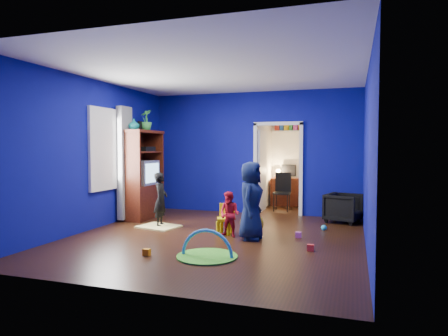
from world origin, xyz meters
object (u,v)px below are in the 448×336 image
(kid_chair, at_px, (225,220))
(crt_tv, at_px, (143,173))
(child_navy, at_px, (251,201))
(play_mat, at_px, (207,256))
(folding_chair, at_px, (282,192))
(hopper_ball, at_px, (252,224))
(study_desk, at_px, (288,192))
(child_black, at_px, (161,200))
(vase, at_px, (134,124))
(tv_armoire, at_px, (142,174))
(toddler_red, at_px, (229,214))
(armchair, at_px, (343,208))

(kid_chair, bearing_deg, crt_tv, 137.55)
(child_navy, height_order, play_mat, child_navy)
(play_mat, xyz_separation_m, folding_chair, (0.30, 4.52, 0.45))
(hopper_ball, xyz_separation_m, study_desk, (0.02, 3.94, 0.16))
(child_black, relative_size, play_mat, 1.23)
(child_black, distance_m, vase, 1.81)
(vase, height_order, tv_armoire, vase)
(toddler_red, height_order, crt_tv, crt_tv)
(armchair, distance_m, folding_chair, 1.88)
(folding_chair, bearing_deg, play_mat, -93.77)
(toddler_red, xyz_separation_m, study_desk, (0.38, 4.12, -0.03))
(tv_armoire, height_order, kid_chair, tv_armoire)
(study_desk, bearing_deg, vase, -131.00)
(vase, xyz_separation_m, kid_chair, (2.28, -0.68, -1.83))
(hopper_ball, xyz_separation_m, kid_chair, (-0.51, 0.02, 0.04))
(tv_armoire, bearing_deg, vase, -90.00)
(toddler_red, bearing_deg, crt_tv, 168.33)
(child_navy, xyz_separation_m, play_mat, (-0.32, -1.28, -0.66))
(play_mat, bearing_deg, folding_chair, 86.23)
(toddler_red, relative_size, folding_chair, 0.87)
(armchair, distance_m, tv_armoire, 4.44)
(child_black, height_order, toddler_red, child_black)
(armchair, relative_size, folding_chair, 0.74)
(kid_chair, xyz_separation_m, study_desk, (0.53, 3.92, 0.12))
(child_black, height_order, hopper_ball, child_black)
(crt_tv, distance_m, kid_chair, 2.56)
(kid_chair, relative_size, study_desk, 0.57)
(armchair, relative_size, toddler_red, 0.85)
(vase, xyz_separation_m, play_mat, (2.51, -2.24, -2.07))
(toddler_red, bearing_deg, child_navy, 4.61)
(play_mat, xyz_separation_m, study_desk, (0.30, 5.48, 0.36))
(crt_tv, relative_size, folding_chair, 0.76)
(armchair, bearing_deg, hopper_ball, 157.43)
(hopper_ball, bearing_deg, child_navy, -78.69)
(vase, xyz_separation_m, folding_chair, (2.81, 2.27, -1.62))
(kid_chair, bearing_deg, hopper_ball, -21.27)
(armchair, xyz_separation_m, hopper_ball, (-1.52, -1.85, -0.10))
(child_navy, xyz_separation_m, study_desk, (-0.03, 4.19, -0.30))
(toddler_red, height_order, study_desk, toddler_red)
(toddler_red, bearing_deg, armchair, 61.91)
(child_black, distance_m, play_mat, 2.52)
(child_black, bearing_deg, kid_chair, -111.39)
(child_black, xyz_separation_m, vase, (-0.85, 0.43, 1.54))
(child_navy, xyz_separation_m, kid_chair, (-0.56, 0.27, -0.42))
(tv_armoire, xyz_separation_m, play_mat, (2.51, -2.54, -0.97))
(child_black, relative_size, folding_chair, 1.18)
(crt_tv, bearing_deg, tv_armoire, 180.00)
(child_navy, bearing_deg, crt_tv, 65.79)
(vase, relative_size, folding_chair, 0.26)
(kid_chair, distance_m, play_mat, 1.59)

